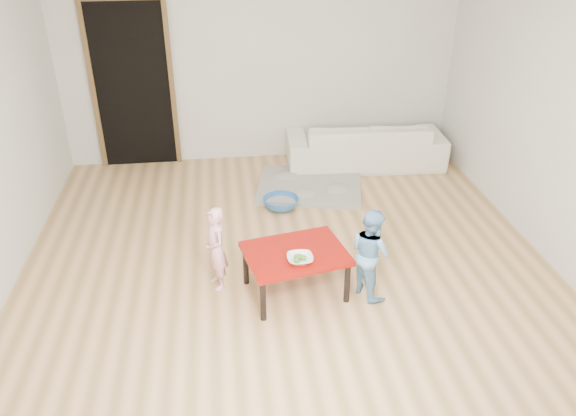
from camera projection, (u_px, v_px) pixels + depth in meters
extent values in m
cube|color=#9F7944|center=(285.00, 256.00, 5.49)|extent=(5.00, 5.00, 0.01)
cube|color=silver|center=(261.00, 60.00, 7.04)|extent=(5.00, 0.02, 2.60)
cube|color=silver|center=(555.00, 119.00, 5.14)|extent=(0.02, 5.00, 2.60)
imported|color=silver|center=(365.00, 143.00, 7.27)|extent=(2.05, 0.89, 0.59)
cube|color=orange|center=(344.00, 137.00, 7.05)|extent=(0.46, 0.41, 0.12)
imported|color=white|center=(300.00, 259.00, 4.64)|extent=(0.22, 0.22, 0.05)
imported|color=#F77084|center=(216.00, 249.00, 4.89)|extent=(0.27, 0.33, 0.78)
imported|color=#5DA3D8|center=(371.00, 253.00, 4.79)|extent=(0.45, 0.49, 0.83)
imported|color=#295D9C|center=(281.00, 203.00, 6.32)|extent=(0.40, 0.40, 0.13)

